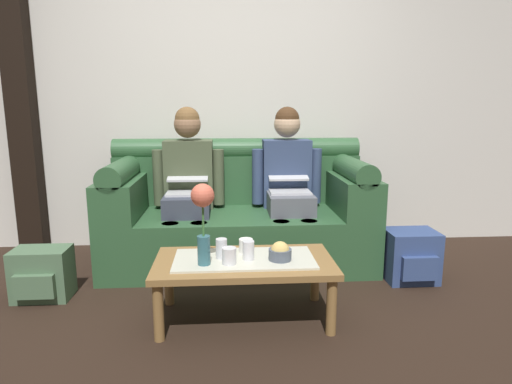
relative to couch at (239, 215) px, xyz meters
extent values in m
plane|color=black|center=(0.00, -1.17, -0.37)|extent=(14.00, 14.00, 0.00)
cube|color=silver|center=(0.00, 0.53, 1.08)|extent=(6.00, 0.12, 2.90)
cube|color=black|center=(-1.76, 0.41, 1.08)|extent=(0.20, 0.20, 2.90)
cube|color=#2D5633|center=(0.00, -0.07, -0.16)|extent=(2.03, 0.88, 0.42)
cube|color=#2D5633|center=(0.00, 0.26, 0.25)|extent=(2.03, 0.22, 0.40)
cylinder|color=#2D5633|center=(0.00, 0.26, 0.50)|extent=(2.03, 0.18, 0.18)
cube|color=#2D5633|center=(-0.87, -0.07, 0.19)|extent=(0.28, 0.88, 0.28)
cylinder|color=#2D5633|center=(-0.87, -0.07, 0.37)|extent=(0.18, 0.88, 0.18)
cube|color=#2D5633|center=(0.87, -0.07, 0.19)|extent=(0.28, 0.88, 0.28)
cylinder|color=#2D5633|center=(0.87, -0.07, 0.37)|extent=(0.18, 0.88, 0.18)
cube|color=#383D4C|center=(-0.39, -0.13, 0.12)|extent=(0.34, 0.40, 0.15)
cylinder|color=#383D4C|center=(-0.49, -0.39, -0.16)|extent=(0.12, 0.12, 0.42)
cylinder|color=#383D4C|center=(-0.29, -0.39, -0.16)|extent=(0.12, 0.12, 0.42)
cube|color=#475138|center=(-0.39, 0.11, 0.32)|extent=(0.38, 0.22, 0.54)
cylinder|color=#475138|center=(-0.63, 0.07, 0.30)|extent=(0.09, 0.09, 0.44)
cylinder|color=#475138|center=(-0.16, 0.07, 0.30)|extent=(0.09, 0.09, 0.44)
sphere|color=#936B4C|center=(-0.39, 0.09, 0.71)|extent=(0.21, 0.21, 0.21)
sphere|color=brown|center=(-0.39, 0.09, 0.75)|extent=(0.19, 0.19, 0.19)
cube|color=silver|center=(-0.39, -0.11, 0.20)|extent=(0.31, 0.22, 0.02)
cube|color=silver|center=(-0.39, 0.02, 0.31)|extent=(0.31, 0.21, 0.06)
cube|color=black|center=(-0.39, 0.02, 0.31)|extent=(0.27, 0.18, 0.05)
cube|color=#595B66|center=(0.39, -0.13, 0.12)|extent=(0.34, 0.40, 0.15)
cylinder|color=#595B66|center=(0.29, -0.39, -0.16)|extent=(0.12, 0.12, 0.42)
cylinder|color=#595B66|center=(0.49, -0.39, -0.16)|extent=(0.12, 0.12, 0.42)
cube|color=navy|center=(0.39, 0.11, 0.32)|extent=(0.38, 0.22, 0.54)
cylinder|color=navy|center=(0.16, 0.07, 0.30)|extent=(0.09, 0.09, 0.44)
cylinder|color=navy|center=(0.63, 0.07, 0.30)|extent=(0.09, 0.09, 0.44)
sphere|color=tan|center=(0.39, 0.09, 0.71)|extent=(0.21, 0.21, 0.21)
sphere|color=#472D19|center=(0.39, 0.09, 0.75)|extent=(0.19, 0.19, 0.19)
cube|color=silver|center=(0.39, -0.11, 0.20)|extent=(0.31, 0.22, 0.02)
cube|color=silver|center=(0.39, 0.03, 0.31)|extent=(0.31, 0.21, 0.07)
cube|color=black|center=(0.39, 0.02, 0.31)|extent=(0.27, 0.18, 0.05)
cube|color=olive|center=(0.00, -1.00, -0.03)|extent=(1.02, 0.54, 0.04)
cube|color=beige|center=(0.00, -1.00, -0.01)|extent=(0.80, 0.38, 0.01)
cylinder|color=olive|center=(-0.46, -1.22, -0.21)|extent=(0.06, 0.06, 0.32)
cylinder|color=olive|center=(0.46, -1.22, -0.21)|extent=(0.06, 0.06, 0.32)
cylinder|color=olive|center=(-0.46, -0.78, -0.21)|extent=(0.06, 0.06, 0.32)
cylinder|color=olive|center=(0.46, -0.78, -0.21)|extent=(0.06, 0.06, 0.32)
cylinder|color=#336672|center=(-0.22, -1.08, 0.08)|extent=(0.07, 0.07, 0.16)
cylinder|color=#3D7538|center=(-0.22, -1.08, 0.25)|extent=(0.01, 0.01, 0.18)
sphere|color=#E0664C|center=(-0.22, -1.08, 0.38)|extent=(0.13, 0.13, 0.13)
cylinder|color=#4C5666|center=(0.20, -1.04, 0.03)|extent=(0.13, 0.13, 0.06)
sphere|color=#D8B766|center=(0.20, -1.04, 0.05)|extent=(0.11, 0.11, 0.11)
cylinder|color=silver|center=(-0.09, -1.08, 0.04)|extent=(0.08, 0.08, 0.09)
cylinder|color=silver|center=(-0.13, -0.99, 0.05)|extent=(0.07, 0.07, 0.11)
cylinder|color=silver|center=(0.02, -1.02, 0.05)|extent=(0.07, 0.07, 0.11)
cylinder|color=white|center=(0.01, -0.90, 0.04)|extent=(0.08, 0.08, 0.08)
cube|color=#4C6B4C|center=(-1.29, -0.63, -0.21)|extent=(0.35, 0.23, 0.33)
cube|color=#4C6B4C|center=(-1.29, -0.76, -0.24)|extent=(0.24, 0.05, 0.15)
cube|color=#33477A|center=(1.20, -0.50, -0.19)|extent=(0.35, 0.27, 0.36)
cube|color=#33477A|center=(1.20, -0.66, -0.23)|extent=(0.25, 0.05, 0.16)
camera|label=1|loc=(-0.10, -3.39, 0.85)|focal=30.79mm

